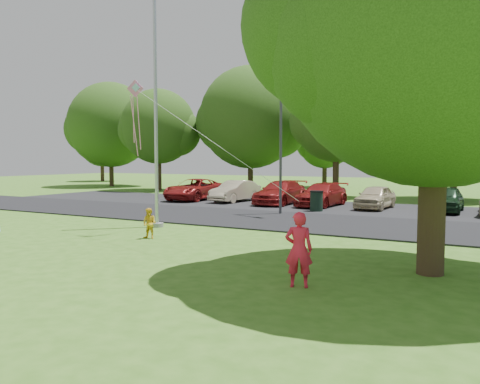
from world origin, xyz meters
The scene contains 13 objects.
ground centered at (0.00, 0.00, 0.00)m, with size 120.00×120.00×0.00m, color #396D1C.
park_road centered at (0.00, 9.00, 0.03)m, with size 60.00×6.00×0.06m, color black.
parking_strip centered at (0.00, 15.50, 0.03)m, with size 42.00×7.00×0.06m, color black.
flagpole centered at (-3.50, 5.00, 4.17)m, with size 0.50×0.50×10.00m.
street_lamp centered at (-0.57, 11.07, 3.96)m, with size 1.78×0.79×6.59m.
trash_can centered at (0.38, 13.00, 0.55)m, with size 0.69×0.69×1.09m.
big_tree centered at (6.86, 1.83, 5.63)m, with size 8.39×7.52×9.54m.
tree_row centered at (1.59, 24.23, 5.71)m, with size 64.35×11.94×10.88m.
horizon_trees centered at (4.06, 33.88, 4.30)m, with size 77.46×7.20×7.02m.
parked_cars centered at (-0.28, 15.59, 0.72)m, with size 20.00×5.03×1.37m.
woman centered at (4.65, -0.59, 0.80)m, with size 0.58×0.38×1.60m, color #F8213F.
child_yellow centered at (-1.99, 2.67, 0.52)m, with size 0.51×0.40×1.04m, color yellow.
kite centered at (-2.78, 3.13, 4.68)m, with size 7.97×4.11×3.69m.
Camera 1 is at (8.14, -9.73, 2.69)m, focal length 35.00 mm.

